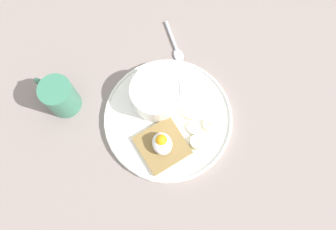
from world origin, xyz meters
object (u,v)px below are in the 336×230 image
Objects in this scene: coffee_mug at (60,96)px; spoon at (175,46)px; banana_slice_front at (209,125)px; banana_slice_back at (197,142)px; poached_egg at (162,143)px; banana_slice_right at (190,113)px; toast_slice at (162,146)px; oatmeal_bowl at (156,94)px; banana_slice_left at (194,128)px.

coffee_mug is 30.25cm from spoon.
banana_slice_back is (-2.75, 3.81, -0.00)cm from banana_slice_front.
poached_egg is 8.15cm from banana_slice_back.
poached_egg is 1.35× the size of banana_slice_front.
banana_slice_right reaches higher than spoon.
banana_slice_front is 0.32× the size of spoon.
banana_slice_front is (0.82, -11.42, 0.06)cm from toast_slice.
toast_slice is 3.13× the size of banana_slice_front.
oatmeal_bowl is 1.21× the size of coffee_mug.
toast_slice is at bearing 177.03° from poached_egg.
toast_slice is 25.69cm from spoon.
oatmeal_bowl is at bearing -108.43° from coffee_mug.
oatmeal_bowl is 11.20cm from poached_egg.
spoon is (22.76, -11.62, -3.39)cm from poached_egg.
toast_slice is 11.45cm from banana_slice_front.
banana_slice_left is at bearing -122.32° from coffee_mug.
toast_slice is (-11.03, 2.48, -2.52)cm from oatmeal_bowl.
banana_slice_back is at bearing -104.24° from toast_slice.
banana_slice_front is at bearing -146.25° from banana_slice_right.
banana_slice_front is 34.01cm from coffee_mug.
oatmeal_bowl is at bearing 142.35° from spoon.
toast_slice is 2.30× the size of banana_slice_back.
oatmeal_bowl reaches higher than banana_slice_front.
banana_slice_left is at bearing 171.36° from banana_slice_right.
oatmeal_bowl is 2.29× the size of banana_slice_back.
coffee_mug is at bearing 45.11° from toast_slice.
banana_slice_front is at bearing -86.49° from poached_egg.
banana_slice_right is at bearing -59.74° from toast_slice.
poached_egg reaches higher than spoon.
coffee_mug is (17.00, 29.31, 3.00)cm from banana_slice_front.
poached_egg is 10.11cm from banana_slice_right.
toast_slice is 8.18cm from banana_slice_left.
oatmeal_bowl reaches higher than toast_slice.
banana_slice_front is at bearing -85.90° from toast_slice.
oatmeal_bowl is 21.48cm from coffee_mug.
toast_slice is 3.47× the size of banana_slice_right.
spoon is (22.88, -11.62, -1.21)cm from toast_slice.
coffee_mug reaches higher than banana_slice_right.
poached_egg is 1.38× the size of banana_slice_left.
banana_slice_front is at bearing -120.12° from coffee_mug.
spoon is (5.06, -29.51, -4.28)cm from coffee_mug.
banana_slice_right is at bearing 33.75° from banana_slice_front.
spoon is (17.86, -3.01, -1.34)cm from banana_slice_right.
banana_slice_left is (1.28, -8.05, -2.34)cm from poached_egg.
poached_egg is at bearing 119.68° from banana_slice_right.
banana_slice_back reaches higher than banana_slice_left.
poached_egg reaches higher than banana_slice_left.
toast_slice is at bearing 120.26° from banana_slice_right.
spoon is at bearing -80.27° from coffee_mug.
toast_slice reaches higher than banana_slice_left.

